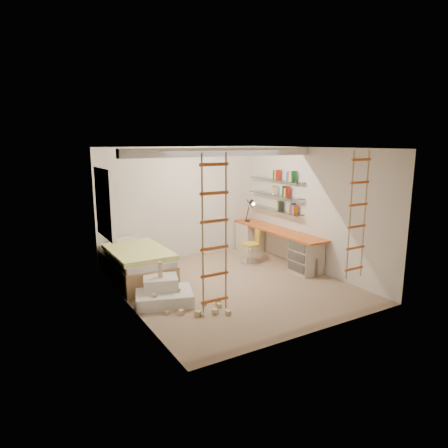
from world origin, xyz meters
TOP-DOWN VIEW (x-y plane):
  - floor at (0.00, 0.00)m, footprint 4.50×4.50m
  - ceiling_beam at (0.00, 0.30)m, footprint 4.00×0.18m
  - window_frame at (-1.97, 1.50)m, footprint 0.06×1.15m
  - window_blind at (-1.93, 1.50)m, footprint 0.02×1.00m
  - rope_ladder_left at (-1.35, -1.75)m, footprint 0.41×0.04m
  - rope_ladder_right at (1.35, -1.75)m, footprint 0.41×0.04m
  - waste_bin at (1.75, -0.30)m, footprint 0.30×0.30m
  - desk at (1.72, 0.86)m, footprint 0.56×2.80m
  - shelves at (1.87, 1.13)m, footprint 0.25×1.80m
  - bed at (-1.48, 1.23)m, footprint 1.02×2.00m
  - task_lamp at (1.67, 1.82)m, footprint 0.14×0.36m
  - swivel_chair at (1.12, 0.97)m, footprint 0.57×0.57m
  - play_platform at (-1.45, -0.10)m, footprint 1.13×0.99m
  - toy_blocks at (-1.19, -0.53)m, footprint 1.08×1.21m
  - books at (1.87, 1.13)m, footprint 0.14×0.64m

SIDE VIEW (x-z plane):
  - floor at x=0.00m, z-range 0.00..0.00m
  - play_platform at x=-1.45m, z-range -0.05..0.38m
  - waste_bin at x=1.75m, z-range 0.00..0.37m
  - toy_blocks at x=-1.19m, z-range -0.16..0.54m
  - swivel_chair at x=1.12m, z-range -0.10..0.67m
  - bed at x=-1.48m, z-range -0.02..0.67m
  - desk at x=1.72m, z-range 0.03..0.78m
  - task_lamp at x=1.67m, z-range 0.85..1.42m
  - shelves at x=1.87m, z-range 1.14..1.86m
  - rope_ladder_left at x=-1.35m, z-range 0.45..2.58m
  - rope_ladder_right at x=1.35m, z-range 0.45..2.58m
  - window_frame at x=-1.97m, z-range 0.88..2.23m
  - window_blind at x=-1.93m, z-range 0.95..2.15m
  - books at x=1.87m, z-range 1.16..2.08m
  - ceiling_beam at x=0.00m, z-range 2.44..2.60m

